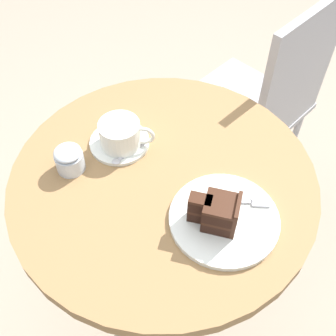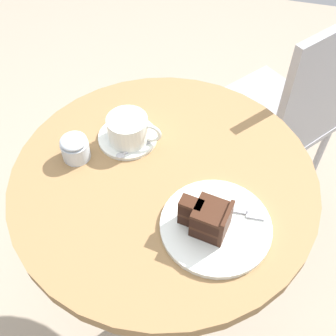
# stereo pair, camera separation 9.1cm
# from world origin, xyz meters

# --- Properties ---
(ground_plane) EXTENTS (4.40, 4.40, 0.01)m
(ground_plane) POSITION_xyz_m (0.00, 0.00, -0.01)
(ground_plane) COLOR gray
(ground_plane) RESTS_ON ground
(cafe_table) EXTENTS (0.69, 0.69, 0.73)m
(cafe_table) POSITION_xyz_m (0.00, 0.00, 0.60)
(cafe_table) COLOR olive
(cafe_table) RESTS_ON ground
(saucer) EXTENTS (0.14, 0.14, 0.01)m
(saucer) POSITION_xyz_m (-0.11, 0.09, 0.73)
(saucer) COLOR silver
(saucer) RESTS_ON cafe_table
(coffee_cup) EXTENTS (0.13, 0.10, 0.06)m
(coffee_cup) POSITION_xyz_m (-0.11, 0.08, 0.77)
(coffee_cup) COLOR silver
(coffee_cup) RESTS_ON saucer
(teaspoon) EXTENTS (0.07, 0.07, 0.00)m
(teaspoon) POSITION_xyz_m (-0.09, 0.04, 0.74)
(teaspoon) COLOR #B7B7BC
(teaspoon) RESTS_ON saucer
(cake_plate) EXTENTS (0.23, 0.23, 0.01)m
(cake_plate) POSITION_xyz_m (0.14, -0.10, 0.73)
(cake_plate) COLOR silver
(cake_plate) RESTS_ON cafe_table
(cake_slice) EXTENTS (0.11, 0.07, 0.08)m
(cake_slice) POSITION_xyz_m (0.12, -0.12, 0.78)
(cake_slice) COLOR black
(cake_slice) RESTS_ON cake_plate
(fork) EXTENTS (0.16, 0.02, 0.00)m
(fork) POSITION_xyz_m (0.17, -0.06, 0.74)
(fork) COLOR #B7B7BC
(fork) RESTS_ON cake_plate
(napkin) EXTENTS (0.19, 0.18, 0.00)m
(napkin) POSITION_xyz_m (0.14, -0.11, 0.73)
(napkin) COLOR beige
(napkin) RESTS_ON cafe_table
(cafe_chair) EXTENTS (0.53, 0.53, 0.90)m
(cafe_chair) POSITION_xyz_m (0.29, 0.50, 0.54)
(cafe_chair) COLOR #9E9EA3
(cafe_chair) RESTS_ON ground
(sugar_pot) EXTENTS (0.06, 0.06, 0.06)m
(sugar_pot) POSITION_xyz_m (-0.21, 0.01, 0.76)
(sugar_pot) COLOR silver
(sugar_pot) RESTS_ON cafe_table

